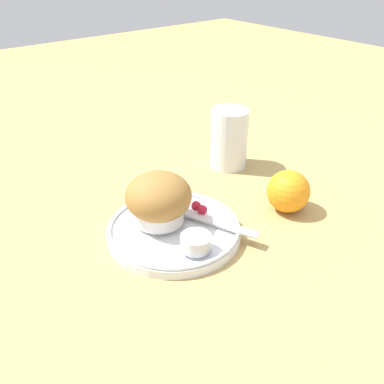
% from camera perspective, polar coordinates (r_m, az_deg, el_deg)
% --- Properties ---
extents(ground_plane, '(3.00, 3.00, 0.00)m').
position_cam_1_polar(ground_plane, '(0.68, -1.50, -5.33)').
color(ground_plane, tan).
extents(plate, '(0.21, 0.21, 0.02)m').
position_cam_1_polar(plate, '(0.67, -2.25, -5.17)').
color(plate, white).
rests_on(plate, ground_plane).
extents(muffin, '(0.10, 0.10, 0.08)m').
position_cam_1_polar(muffin, '(0.65, -4.47, -0.98)').
color(muffin, silver).
rests_on(muffin, plate).
extents(cream_ramekin, '(0.04, 0.04, 0.02)m').
position_cam_1_polar(cream_ramekin, '(0.61, 0.51, -6.62)').
color(cream_ramekin, silver).
rests_on(cream_ramekin, plate).
extents(berry_pair, '(0.03, 0.02, 0.02)m').
position_cam_1_polar(berry_pair, '(0.69, 0.97, -2.13)').
color(berry_pair, '#B7192D').
rests_on(berry_pair, plate).
extents(butter_knife, '(0.19, 0.08, 0.00)m').
position_cam_1_polar(butter_knife, '(0.68, 1.20, -3.45)').
color(butter_knife, silver).
rests_on(butter_knife, plate).
extents(orange_fruit, '(0.07, 0.07, 0.07)m').
position_cam_1_polar(orange_fruit, '(0.74, 12.72, 0.09)').
color(orange_fruit, orange).
rests_on(orange_fruit, ground_plane).
extents(juice_glass, '(0.07, 0.07, 0.12)m').
position_cam_1_polar(juice_glass, '(0.86, 4.98, 7.12)').
color(juice_glass, silver).
rests_on(juice_glass, ground_plane).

